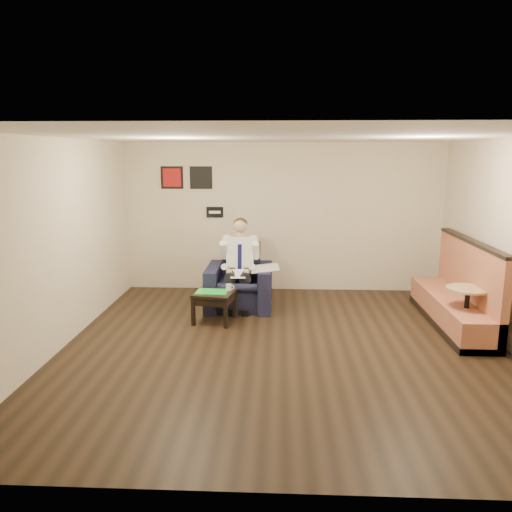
{
  "coord_description": "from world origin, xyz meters",
  "views": [
    {
      "loc": [
        -0.08,
        -6.42,
        2.58
      ],
      "look_at": [
        -0.43,
        1.2,
        1.02
      ],
      "focal_mm": 35.0,
      "sensor_mm": 36.0,
      "label": 1
    }
  ],
  "objects_px": {
    "armchair": "(239,277)",
    "banquette": "(453,283)",
    "cafe_table": "(466,313)",
    "smartphone": "(221,289)",
    "coffee_mug": "(229,287)",
    "seated_man": "(239,268)",
    "green_folder": "(212,292)",
    "side_table": "(215,307)"
  },
  "relations": [
    {
      "from": "seated_man",
      "to": "side_table",
      "type": "relative_size",
      "value": 2.46
    },
    {
      "from": "seated_man",
      "to": "green_folder",
      "type": "relative_size",
      "value": 3.01
    },
    {
      "from": "armchair",
      "to": "seated_man",
      "type": "distance_m",
      "value": 0.24
    },
    {
      "from": "armchair",
      "to": "smartphone",
      "type": "bearing_deg",
      "value": -111.55
    },
    {
      "from": "smartphone",
      "to": "coffee_mug",
      "type": "bearing_deg",
      "value": -7.1
    },
    {
      "from": "green_folder",
      "to": "smartphone",
      "type": "xyz_separation_m",
      "value": [
        0.12,
        0.17,
        -0.0
      ]
    },
    {
      "from": "smartphone",
      "to": "armchair",
      "type": "bearing_deg",
      "value": 89.45
    },
    {
      "from": "green_folder",
      "to": "seated_man",
      "type": "bearing_deg",
      "value": 60.66
    },
    {
      "from": "armchair",
      "to": "banquette",
      "type": "bearing_deg",
      "value": -12.22
    },
    {
      "from": "armchair",
      "to": "green_folder",
      "type": "xyz_separation_m",
      "value": [
        -0.36,
        -0.78,
        -0.04
      ]
    },
    {
      "from": "green_folder",
      "to": "coffee_mug",
      "type": "height_order",
      "value": "coffee_mug"
    },
    {
      "from": "seated_man",
      "to": "cafe_table",
      "type": "distance_m",
      "value": 3.55
    },
    {
      "from": "armchair",
      "to": "seated_man",
      "type": "bearing_deg",
      "value": -90.0
    },
    {
      "from": "armchair",
      "to": "seated_man",
      "type": "xyz_separation_m",
      "value": [
        -0.0,
        -0.14,
        0.19
      ]
    },
    {
      "from": "banquette",
      "to": "green_folder",
      "type": "bearing_deg",
      "value": -179.13
    },
    {
      "from": "seated_man",
      "to": "smartphone",
      "type": "xyz_separation_m",
      "value": [
        -0.24,
        -0.47,
        -0.24
      ]
    },
    {
      "from": "green_folder",
      "to": "side_table",
      "type": "bearing_deg",
      "value": 22.62
    },
    {
      "from": "side_table",
      "to": "cafe_table",
      "type": "xyz_separation_m",
      "value": [
        3.67,
        -0.52,
        0.13
      ]
    },
    {
      "from": "smartphone",
      "to": "cafe_table",
      "type": "xyz_separation_m",
      "value": [
        3.59,
        -0.68,
        -0.12
      ]
    },
    {
      "from": "seated_man",
      "to": "coffee_mug",
      "type": "relative_size",
      "value": 14.25
    },
    {
      "from": "green_folder",
      "to": "cafe_table",
      "type": "xyz_separation_m",
      "value": [
        3.71,
        -0.51,
        -0.12
      ]
    },
    {
      "from": "smartphone",
      "to": "side_table",
      "type": "bearing_deg",
      "value": -97.35
    },
    {
      "from": "coffee_mug",
      "to": "smartphone",
      "type": "relative_size",
      "value": 0.68
    },
    {
      "from": "banquette",
      "to": "seated_man",
      "type": "bearing_deg",
      "value": 169.99
    },
    {
      "from": "seated_man",
      "to": "coffee_mug",
      "type": "bearing_deg",
      "value": -101.79
    },
    {
      "from": "armchair",
      "to": "coffee_mug",
      "type": "relative_size",
      "value": 10.75
    },
    {
      "from": "banquette",
      "to": "cafe_table",
      "type": "distance_m",
      "value": 0.63
    },
    {
      "from": "side_table",
      "to": "green_folder",
      "type": "xyz_separation_m",
      "value": [
        -0.04,
        -0.01,
        0.25
      ]
    },
    {
      "from": "banquette",
      "to": "smartphone",
      "type": "bearing_deg",
      "value": 178.14
    },
    {
      "from": "armchair",
      "to": "seated_man",
      "type": "relative_size",
      "value": 0.75
    },
    {
      "from": "smartphone",
      "to": "banquette",
      "type": "height_order",
      "value": "banquette"
    },
    {
      "from": "seated_man",
      "to": "green_folder",
      "type": "bearing_deg",
      "value": -119.28
    },
    {
      "from": "seated_man",
      "to": "smartphone",
      "type": "relative_size",
      "value": 9.67
    },
    {
      "from": "seated_man",
      "to": "side_table",
      "type": "distance_m",
      "value": 0.86
    },
    {
      "from": "armchair",
      "to": "cafe_table",
      "type": "bearing_deg",
      "value": -20.99
    },
    {
      "from": "armchair",
      "to": "cafe_table",
      "type": "xyz_separation_m",
      "value": [
        3.34,
        -1.29,
        -0.16
      ]
    },
    {
      "from": "seated_man",
      "to": "side_table",
      "type": "height_order",
      "value": "seated_man"
    },
    {
      "from": "side_table",
      "to": "green_folder",
      "type": "height_order",
      "value": "green_folder"
    },
    {
      "from": "green_folder",
      "to": "cafe_table",
      "type": "distance_m",
      "value": 3.74
    },
    {
      "from": "seated_man",
      "to": "banquette",
      "type": "bearing_deg",
      "value": -9.94
    },
    {
      "from": "green_folder",
      "to": "smartphone",
      "type": "height_order",
      "value": "green_folder"
    },
    {
      "from": "seated_man",
      "to": "coffee_mug",
      "type": "xyz_separation_m",
      "value": [
        -0.11,
        -0.54,
        -0.19
      ]
    }
  ]
}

